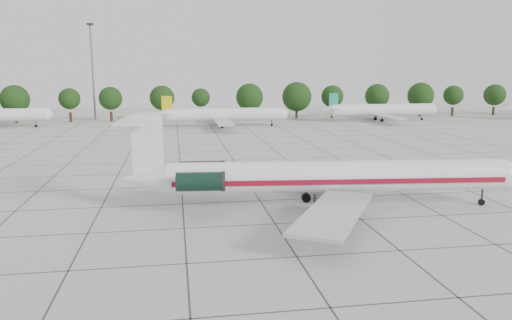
# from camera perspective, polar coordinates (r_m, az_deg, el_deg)

# --- Properties ---
(ground) EXTENTS (260.00, 260.00, 0.00)m
(ground) POSITION_cam_1_polar(r_m,az_deg,el_deg) (52.15, 0.46, -4.68)
(ground) COLOR #B5B5AD
(ground) RESTS_ON ground
(apron_joints) EXTENTS (170.00, 170.00, 0.02)m
(apron_joints) POSITION_cam_1_polar(r_m,az_deg,el_deg) (66.59, -1.72, -1.36)
(apron_joints) COLOR #383838
(apron_joints) RESTS_ON ground
(main_airliner) EXTENTS (39.12, 30.64, 9.18)m
(main_airliner) POSITION_cam_1_polar(r_m,az_deg,el_deg) (48.96, 6.93, -1.85)
(main_airliner) COLOR silver
(main_airliner) RESTS_ON ground
(ground_crew) EXTENTS (0.81, 0.70, 1.86)m
(ground_crew) POSITION_cam_1_polar(r_m,az_deg,el_deg) (60.23, 14.99, -2.07)
(ground_crew) COLOR #C1950B
(ground_crew) RESTS_ON ground
(bg_airliner_c) EXTENTS (28.24, 27.20, 7.40)m
(bg_airliner_c) POSITION_cam_1_polar(r_m,az_deg,el_deg) (118.08, -3.64, 5.19)
(bg_airliner_c) COLOR silver
(bg_airliner_c) RESTS_ON ground
(bg_airliner_d) EXTENTS (28.24, 27.20, 7.40)m
(bg_airliner_d) POSITION_cam_1_polar(r_m,az_deg,el_deg) (135.62, 14.19, 5.56)
(bg_airliner_d) COLOR silver
(bg_airliner_d) RESTS_ON ground
(tree_line) EXTENTS (249.86, 8.44, 10.22)m
(tree_line) POSITION_cam_1_polar(r_m,az_deg,el_deg) (134.88, -10.69, 6.98)
(tree_line) COLOR #332114
(tree_line) RESTS_ON ground
(floodlight_mast) EXTENTS (1.60, 1.60, 25.45)m
(floodlight_mast) POSITION_cam_1_polar(r_m,az_deg,el_deg) (143.25, -18.20, 10.16)
(floodlight_mast) COLOR slate
(floodlight_mast) RESTS_ON ground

